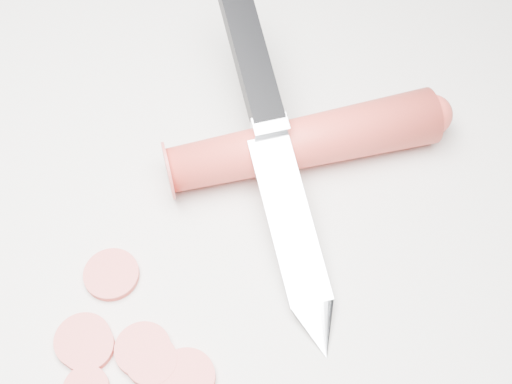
% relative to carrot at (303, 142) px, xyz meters
% --- Properties ---
extents(ground, '(2.40, 2.40, 0.00)m').
position_rel_carrot_xyz_m(ground, '(-0.05, -0.11, -0.02)').
color(ground, beige).
rests_on(ground, ground).
extents(carrot, '(0.19, 0.14, 0.04)m').
position_rel_carrot_xyz_m(carrot, '(0.00, 0.00, 0.00)').
color(carrot, red).
rests_on(carrot, ground).
extents(carrot_slice_0, '(0.04, 0.04, 0.01)m').
position_rel_carrot_xyz_m(carrot_slice_0, '(-0.05, -0.18, -0.02)').
color(carrot_slice_0, '#C6423D').
rests_on(carrot_slice_0, ground).
extents(carrot_slice_1, '(0.04, 0.04, 0.01)m').
position_rel_carrot_xyz_m(carrot_slice_1, '(-0.10, -0.14, -0.02)').
color(carrot_slice_1, '#C6423D').
rests_on(carrot_slice_1, ground).
extents(carrot_slice_2, '(0.03, 0.03, 0.01)m').
position_rel_carrot_xyz_m(carrot_slice_2, '(-0.09, -0.19, -0.02)').
color(carrot_slice_2, '#C6423D').
rests_on(carrot_slice_2, ground).
extents(carrot_slice_3, '(0.04, 0.04, 0.01)m').
position_rel_carrot_xyz_m(carrot_slice_3, '(-0.02, -0.19, -0.02)').
color(carrot_slice_3, '#C6423D').
rests_on(carrot_slice_3, ground).
extents(carrot_slice_4, '(0.03, 0.03, 0.01)m').
position_rel_carrot_xyz_m(carrot_slice_4, '(-0.05, -0.18, -0.02)').
color(carrot_slice_4, '#C6423D').
rests_on(carrot_slice_4, ground).
extents(carrot_slice_5, '(0.04, 0.04, 0.01)m').
position_rel_carrot_xyz_m(carrot_slice_5, '(-0.09, -0.19, -0.02)').
color(carrot_slice_5, '#C6423D').
rests_on(carrot_slice_5, ground).
extents(kitchen_knife, '(0.18, 0.26, 0.09)m').
position_rel_carrot_xyz_m(kitchen_knife, '(-0.01, -0.02, 0.02)').
color(kitchen_knife, silver).
rests_on(kitchen_knife, ground).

